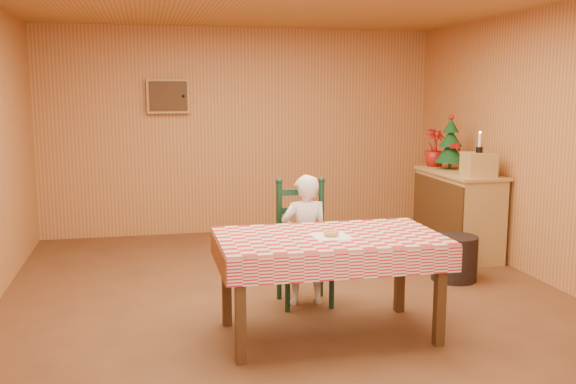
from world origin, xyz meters
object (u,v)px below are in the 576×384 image
(shelf_unit, at_px, (457,213))
(storage_bin, at_px, (454,258))
(ladder_chair, at_px, (303,245))
(seated_child, at_px, (305,240))
(dining_table, at_px, (329,246))
(crate, at_px, (479,165))
(christmas_tree, at_px, (450,145))

(shelf_unit, relative_size, storage_bin, 2.86)
(ladder_chair, bearing_deg, seated_child, -90.00)
(dining_table, relative_size, shelf_unit, 1.34)
(dining_table, bearing_deg, ladder_chair, 90.00)
(ladder_chair, bearing_deg, dining_table, -90.00)
(seated_child, xyz_separation_m, crate, (2.09, 0.89, 0.49))
(dining_table, xyz_separation_m, crate, (2.09, 1.62, 0.37))
(dining_table, distance_m, christmas_tree, 3.13)
(crate, bearing_deg, storage_bin, -133.70)
(shelf_unit, relative_size, crate, 4.13)
(storage_bin, bearing_deg, crate, 46.30)
(shelf_unit, bearing_deg, ladder_chair, -149.33)
(ladder_chair, height_order, shelf_unit, ladder_chair)
(christmas_tree, bearing_deg, storage_bin, -113.25)
(christmas_tree, bearing_deg, dining_table, -132.63)
(dining_table, xyz_separation_m, storage_bin, (1.58, 1.09, -0.47))
(seated_child, relative_size, crate, 3.75)
(dining_table, xyz_separation_m, christmas_tree, (2.09, 2.27, 0.52))
(seated_child, relative_size, storage_bin, 2.59)
(dining_table, height_order, seated_child, seated_child)
(seated_child, height_order, christmas_tree, christmas_tree)
(dining_table, height_order, storage_bin, dining_table)
(ladder_chair, distance_m, christmas_tree, 2.66)
(storage_bin, bearing_deg, dining_table, -145.44)
(dining_table, xyz_separation_m, seated_child, (-0.00, 0.73, -0.13))
(ladder_chair, xyz_separation_m, seated_child, (-0.00, -0.06, 0.06))
(christmas_tree, height_order, storage_bin, christmas_tree)
(ladder_chair, distance_m, seated_child, 0.08)
(dining_table, relative_size, storage_bin, 3.82)
(seated_child, relative_size, shelf_unit, 0.91)
(dining_table, bearing_deg, storage_bin, 34.56)
(seated_child, xyz_separation_m, christmas_tree, (2.09, 1.54, 0.65))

